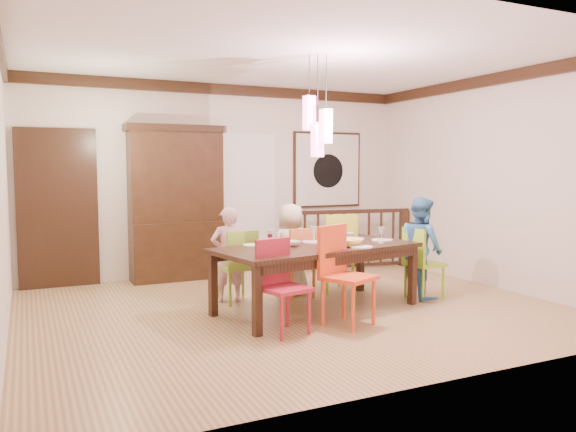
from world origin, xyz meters
name	(u,v)px	position (x,y,z in m)	size (l,w,h in m)	color
floor	(294,309)	(0.00, 0.00, 0.00)	(6.00, 6.00, 0.00)	olive
ceiling	(295,55)	(0.00, 0.00, 2.90)	(6.00, 6.00, 0.00)	white
wall_back	(224,180)	(0.00, 2.50, 1.45)	(6.00, 6.00, 0.00)	beige
wall_left	(0,188)	(-3.00, 0.00, 1.45)	(5.00, 5.00, 0.00)	beige
wall_right	(492,181)	(3.00, 0.00, 1.45)	(5.00, 5.00, 0.00)	beige
crown_molding	(295,62)	(0.00, 0.00, 2.82)	(6.00, 5.00, 0.16)	black
panel_door	(58,211)	(-2.40, 2.45, 1.05)	(1.04, 0.07, 2.24)	black
white_doorway	(246,205)	(0.35, 2.46, 1.05)	(0.97, 0.05, 2.22)	silver
painting	(327,170)	(1.80, 2.46, 1.60)	(1.25, 0.06, 1.25)	black
pendant_cluster	(317,126)	(0.21, -0.16, 2.11)	(0.27, 0.21, 1.14)	#FF4C88
dining_table	(317,252)	(0.21, -0.16, 0.68)	(2.51, 1.48, 0.75)	black
chair_far_left	(237,261)	(-0.50, 0.58, 0.51)	(0.44, 0.44, 0.89)	#7DA82D
chair_far_mid	(296,257)	(0.26, 0.51, 0.51)	(0.45, 0.45, 0.89)	#CC632C
chair_far_right	(333,246)	(0.89, 0.65, 0.59)	(0.48, 0.48, 1.04)	gold
chair_near_left	(285,281)	(-0.52, -0.85, 0.53)	(0.51, 0.51, 0.93)	#AE1E31
chair_near_mid	(349,269)	(0.21, -0.86, 0.59)	(0.62, 0.62, 1.04)	#F64D20
chair_end_right	(425,258)	(1.71, -0.22, 0.51)	(0.42, 0.42, 0.89)	#91D228
china_hutch	(176,203)	(-0.81, 2.30, 1.13)	(1.42, 0.46, 2.25)	black
balustrade	(350,238)	(1.94, 1.95, 0.50)	(2.09, 0.35, 0.96)	black
person_far_left	(228,255)	(-0.58, 0.66, 0.58)	(0.42, 0.28, 1.16)	#DCA7B4
person_far_mid	(291,249)	(0.28, 0.69, 0.59)	(0.58, 0.38, 1.18)	beige
person_end_right	(421,248)	(1.68, -0.17, 0.64)	(0.62, 0.48, 1.27)	teal
serving_bowl	(346,242)	(0.49, -0.34, 0.79)	(0.35, 0.35, 0.08)	#ECB943
small_bowl	(292,244)	(-0.07, -0.08, 0.78)	(0.19, 0.19, 0.06)	white
cup_left	(285,245)	(-0.23, -0.26, 0.80)	(0.12, 0.12, 0.10)	silver
cup_right	(350,237)	(0.77, 0.04, 0.80)	(0.11, 0.11, 0.10)	silver
plate_far_left	(254,245)	(-0.45, 0.12, 0.76)	(0.26, 0.26, 0.01)	white
plate_far_mid	(313,242)	(0.28, 0.08, 0.76)	(0.26, 0.26, 0.01)	white
plate_far_right	(354,239)	(0.89, 0.14, 0.76)	(0.26, 0.26, 0.01)	white
plate_near_left	(271,252)	(-0.48, -0.43, 0.76)	(0.26, 0.26, 0.01)	white
plate_near_mid	(361,247)	(0.58, -0.51, 0.76)	(0.26, 0.26, 0.01)	white
plate_end_right	(382,240)	(1.13, -0.12, 0.76)	(0.26, 0.26, 0.01)	white
wine_glass_a	(270,238)	(-0.31, -0.01, 0.84)	(0.08, 0.08, 0.19)	#590C19
wine_glass_b	(314,235)	(0.30, 0.09, 0.84)	(0.08, 0.08, 0.19)	silver
wine_glass_c	(322,239)	(0.16, -0.35, 0.84)	(0.08, 0.08, 0.19)	#590C19
wine_glass_d	(381,235)	(0.99, -0.30, 0.84)	(0.08, 0.08, 0.19)	silver
napkin	(337,249)	(0.24, -0.56, 0.76)	(0.18, 0.14, 0.01)	#D83359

